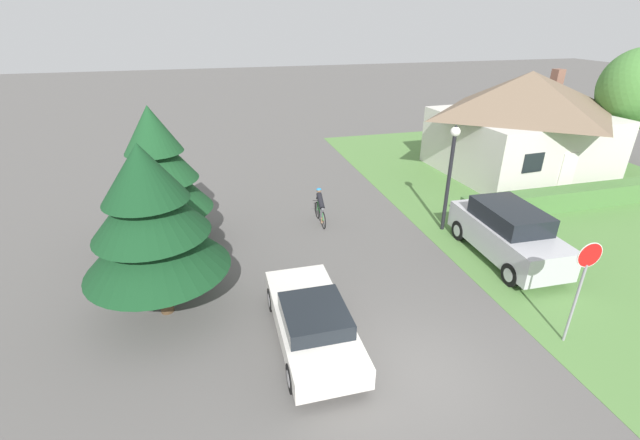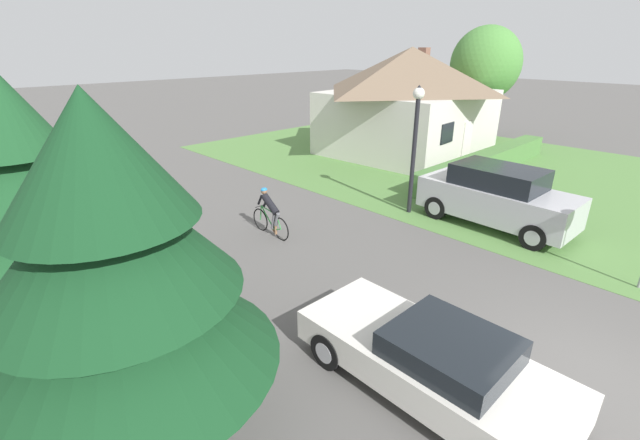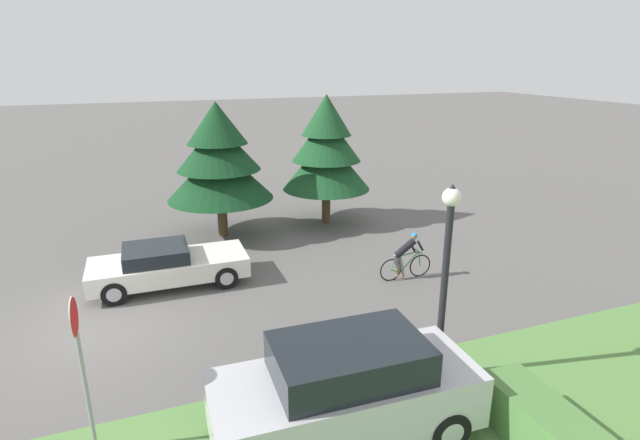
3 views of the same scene
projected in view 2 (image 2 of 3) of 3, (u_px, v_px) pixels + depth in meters
ground_plane at (587, 382)px, 7.45m from camera, size 140.00×140.00×0.00m
grass_verge_right at (568, 187)px, 17.60m from camera, size 16.00×36.00×0.01m
cottage_house at (409, 99)px, 22.44m from camera, size 9.00×7.88×5.34m
hedge_row at (486, 163)px, 19.40m from camera, size 10.71×0.90×0.94m
sedan_left_lane at (432, 360)px, 7.03m from camera, size 1.90×4.58×1.27m
cyclist at (270, 213)px, 12.94m from camera, size 0.44×1.75×1.48m
parked_suv_right at (497, 197)px, 13.54m from camera, size 2.07×4.78×1.94m
street_lamp at (415, 132)px, 13.91m from camera, size 0.37×0.37×4.28m
conifer_tall_near at (114, 260)px, 5.20m from camera, size 3.93×3.93×5.08m
conifer_tall_far at (19, 183)px, 7.95m from camera, size 3.53×3.53×5.21m
deciduous_tree_right at (485, 64)px, 24.94m from camera, size 4.01×4.01×6.48m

